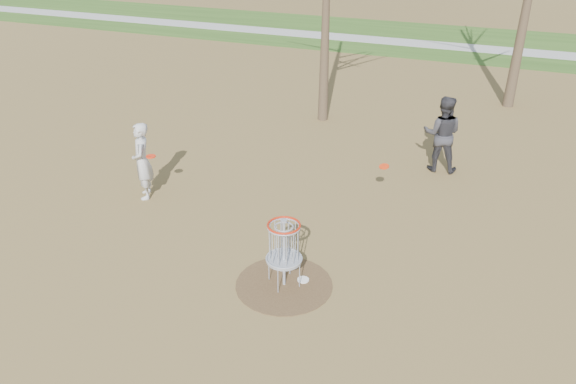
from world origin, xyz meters
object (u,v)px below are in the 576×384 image
object	(u,v)px
player_throwing	(442,134)
disc_golf_basket	(284,243)
player_standing	(142,161)
disc_grounded	(303,280)

from	to	relation	value
player_throwing	disc_golf_basket	world-z (taller)	player_throwing
player_standing	disc_grounded	xyz separation A→B (m)	(4.60, -1.78, -0.90)
disc_golf_basket	player_throwing	bearing A→B (deg)	72.06
player_standing	disc_grounded	bearing A→B (deg)	37.12
disc_grounded	disc_golf_basket	bearing A→B (deg)	-140.01
disc_grounded	disc_golf_basket	distance (m)	0.97
disc_grounded	disc_golf_basket	world-z (taller)	disc_golf_basket
player_standing	player_throwing	xyz separation A→B (m)	(6.27, 4.01, 0.07)
player_throwing	disc_golf_basket	size ratio (longest dim) A/B	1.47
player_standing	player_throwing	distance (m)	7.44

